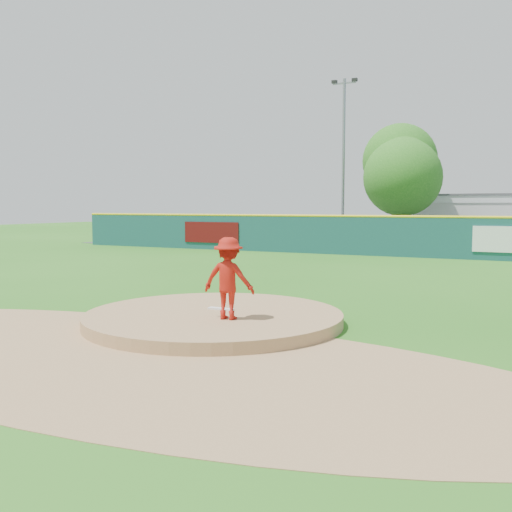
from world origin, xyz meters
The scene contains 12 objects.
ground centered at (0.00, 0.00, 0.00)m, with size 120.00×120.00×0.00m, color #286B19.
pitchers_mound centered at (0.00, 0.00, 0.00)m, with size 5.50×5.50×0.50m, color #9E774C.
pitching_rubber centered at (0.00, 0.30, 0.27)m, with size 0.60×0.15×0.04m, color white.
infield_dirt_arc centered at (0.00, -3.00, 0.01)m, with size 15.40×15.40×0.01m, color #9E774C.
parking_lot centered at (0.00, 27.00, 0.01)m, with size 44.00×16.00×0.02m, color #38383A.
pitcher centered at (0.65, -0.50, 1.07)m, with size 1.06×0.61×1.64m, color #A9180E.
van centered at (-2.98, 23.28, 0.77)m, with size 2.47×5.36×1.49m, color silver.
fence_banners centered at (-2.92, 17.92, 1.00)m, with size 19.64×0.04×1.20m.
playground_slide centered at (-12.87, 22.91, 0.79)m, with size 1.00×2.82×1.55m.
outfield_fence centered at (0.00, 18.00, 1.09)m, with size 40.00×0.14×2.07m.
deciduous_tree centered at (-2.00, 25.00, 4.55)m, with size 5.60×5.60×7.36m.
light_pole_left centered at (-6.00, 27.00, 6.05)m, with size 1.75×0.25×11.00m.
Camera 1 is at (6.23, -10.34, 2.51)m, focal length 40.00 mm.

